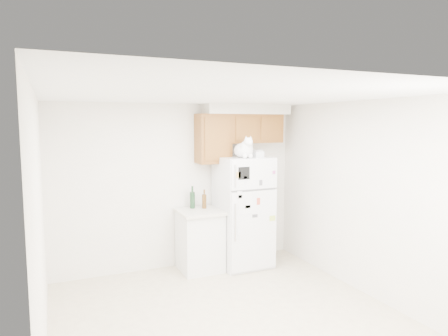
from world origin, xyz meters
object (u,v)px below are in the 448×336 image
cat (245,149)px  bottle_green (192,197)px  storage_box_front (258,154)px  refrigerator (243,212)px  bottle_amber (204,199)px  storage_box_back (255,153)px  base_counter (200,240)px

cat → bottle_green: 1.08m
storage_box_front → bottle_green: storage_box_front is taller
refrigerator → storage_box_front: bearing=-38.3°
bottle_amber → storage_box_front: bearing=-22.0°
storage_box_back → storage_box_front: 0.20m
base_counter → cat: (0.63, -0.23, 1.36)m
base_counter → bottle_amber: bearing=40.4°
bottle_green → bottle_amber: 0.18m
refrigerator → storage_box_front: size_ratio=11.33×
base_counter → cat: cat is taller
storage_box_front → bottle_green: 1.19m
cat → bottle_green: (-0.68, 0.40, -0.73)m
storage_box_front → bottle_amber: storage_box_front is taller
storage_box_front → bottle_amber: (-0.76, 0.31, -0.68)m
cat → bottle_amber: size_ratio=1.64×
cat → storage_box_back: 0.37m
storage_box_back → cat: bearing=-165.3°
refrigerator → bottle_amber: bearing=164.0°
base_counter → refrigerator: bearing=-6.1°
storage_box_back → bottle_green: size_ratio=0.53×
base_counter → bottle_amber: 0.62m
storage_box_front → refrigerator: bearing=134.6°
base_counter → bottle_green: bearing=106.8°
cat → bottle_amber: bearing=148.4°
storage_box_front → bottle_amber: 1.06m
storage_box_back → bottle_amber: size_ratio=0.62×
refrigerator → base_counter: bearing=173.9°
base_counter → bottle_amber: (0.11, 0.09, 0.60)m
refrigerator → storage_box_back: storage_box_back is taller
base_counter → bottle_amber: size_ratio=3.19×
refrigerator → base_counter: (-0.69, 0.07, -0.39)m
storage_box_back → storage_box_front: bearing=-127.6°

